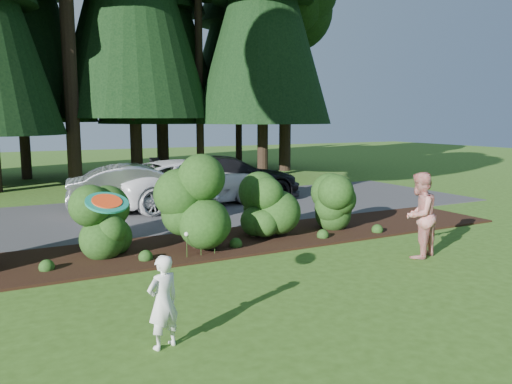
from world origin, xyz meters
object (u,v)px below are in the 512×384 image
(car_white_suv, at_px, (188,182))
(adult, at_px, (419,215))
(car_silver_wagon, at_px, (142,188))
(car_dark_suv, at_px, (227,177))
(frisbee, at_px, (107,202))
(child, at_px, (163,302))

(car_white_suv, bearing_deg, adult, -176.43)
(car_white_suv, xyz_separation_m, adult, (2.02, -7.91, 0.10))
(car_silver_wagon, bearing_deg, car_white_suv, -63.26)
(car_silver_wagon, xyz_separation_m, car_dark_suv, (3.25, 1.12, 0.04))
(adult, distance_m, frisbee, 6.49)
(car_white_suv, bearing_deg, child, 147.53)
(child, bearing_deg, car_silver_wagon, -120.32)
(car_dark_suv, height_order, child, car_dark_suv)
(car_silver_wagon, xyz_separation_m, frisbee, (-2.66, -8.49, 1.06))
(car_dark_suv, xyz_separation_m, child, (-5.37, -9.99, -0.19))
(car_dark_suv, relative_size, adult, 2.96)
(car_dark_suv, bearing_deg, adult, -165.06)
(car_silver_wagon, distance_m, child, 9.12)
(car_white_suv, distance_m, child, 10.17)
(car_silver_wagon, bearing_deg, child, 174.08)
(car_white_suv, xyz_separation_m, child, (-3.76, -9.44, -0.18))
(child, height_order, frisbee, frisbee)
(car_white_suv, relative_size, car_dark_suv, 1.03)
(car_dark_suv, height_order, adult, adult)
(frisbee, bearing_deg, adult, 10.34)
(car_dark_suv, height_order, frisbee, frisbee)
(child, distance_m, adult, 5.99)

